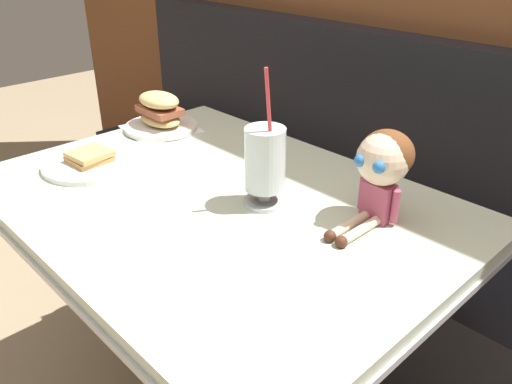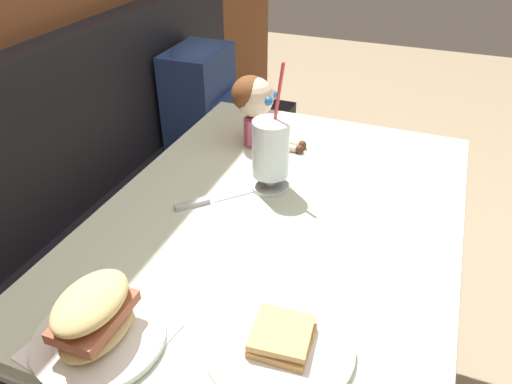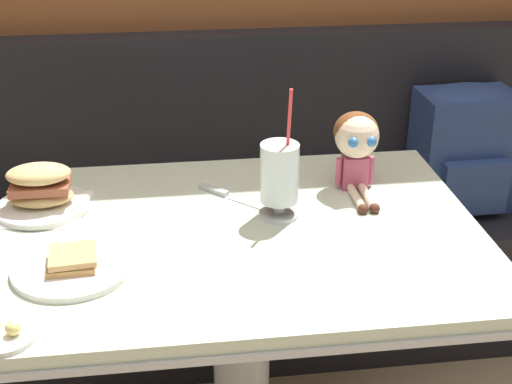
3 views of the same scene
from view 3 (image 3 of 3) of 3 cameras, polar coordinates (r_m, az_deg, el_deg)
booth_bench at (r=2.39m, az=-2.83°, el=-4.39°), size 2.60×0.48×1.00m
diner_table at (r=1.74m, az=-1.22°, el=-8.65°), size 1.11×0.81×0.74m
toast_plate at (r=1.53m, az=-14.28°, el=-5.63°), size 0.25×0.25×0.04m
milkshake_glass at (r=1.65m, az=1.87°, el=1.29°), size 0.10×0.10×0.32m
sandwich_plate at (r=1.78m, az=-16.64°, el=-0.01°), size 0.23×0.23×0.12m
butter_saucer at (r=1.38m, az=-19.27°, el=-10.48°), size 0.12×0.12×0.04m
butter_knife at (r=1.79m, az=-2.53°, el=-0.16°), size 0.18×0.18×0.01m
seated_doll at (r=1.80m, az=7.97°, el=4.07°), size 0.11×0.22×0.20m
backpack at (r=2.40m, az=16.12°, el=3.57°), size 0.30×0.25×0.41m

